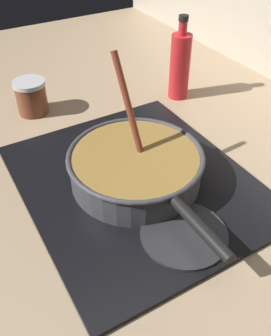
% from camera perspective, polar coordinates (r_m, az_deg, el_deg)
% --- Properties ---
extents(ground, '(2.40, 1.60, 0.04)m').
position_cam_1_polar(ground, '(0.80, -6.02, -7.99)').
color(ground, '#9E8466').
extents(hob_plate, '(0.56, 0.48, 0.01)m').
position_cam_1_polar(hob_plate, '(0.84, 0.00, -2.13)').
color(hob_plate, black).
rests_on(hob_plate, ground).
extents(burner_ring, '(0.19, 0.19, 0.01)m').
position_cam_1_polar(burner_ring, '(0.84, 0.00, -1.62)').
color(burner_ring, '#592D0C').
rests_on(burner_ring, hob_plate).
extents(spare_burner, '(0.17, 0.17, 0.01)m').
position_cam_1_polar(spare_burner, '(0.73, 7.45, -9.98)').
color(spare_burner, '#262628').
rests_on(spare_burner, hob_plate).
extents(cooking_pan, '(0.45, 0.30, 0.27)m').
position_cam_1_polar(cooking_pan, '(0.81, 0.05, 0.24)').
color(cooking_pan, '#38383D').
rests_on(cooking_pan, hob_plate).
extents(sauce_bottle, '(0.06, 0.06, 0.25)m').
position_cam_1_polar(sauce_bottle, '(1.15, 6.82, 15.40)').
color(sauce_bottle, red).
rests_on(sauce_bottle, ground).
extents(condiment_jar, '(0.09, 0.09, 0.10)m').
position_cam_1_polar(condiment_jar, '(1.12, -15.69, 10.47)').
color(condiment_jar, brown).
rests_on(condiment_jar, ground).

